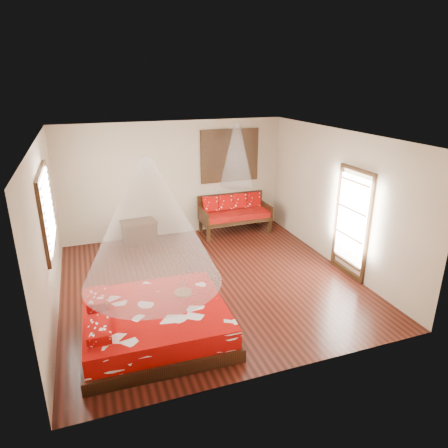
{
  "coord_description": "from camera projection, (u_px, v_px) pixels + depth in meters",
  "views": [
    {
      "loc": [
        -2.07,
        -6.62,
        3.73
      ],
      "look_at": [
        0.3,
        0.01,
        1.15
      ],
      "focal_mm": 32.0,
      "sensor_mm": 36.0,
      "label": 1
    }
  ],
  "objects": [
    {
      "name": "room",
      "position": [
        209.0,
        213.0,
        7.3
      ],
      "size": [
        5.54,
        5.54,
        2.84
      ],
      "color": "black",
      "rests_on": "ground"
    },
    {
      "name": "wine_tray",
      "position": [
        183.0,
        290.0,
        6.34
      ],
      "size": [
        0.29,
        0.29,
        0.23
      ],
      "rotation": [
        0.0,
        0.0,
        0.4
      ],
      "color": "brown",
      "rests_on": "bed"
    },
    {
      "name": "mosquito_net_main",
      "position": [
        150.0,
        223.0,
        5.49
      ],
      "size": [
        1.99,
        1.99,
        1.8
      ],
      "primitive_type": "cone",
      "color": "white",
      "rests_on": "ceiling"
    },
    {
      "name": "window_left",
      "position": [
        47.0,
        210.0,
        6.52
      ],
      "size": [
        0.1,
        1.74,
        1.34
      ],
      "color": "black",
      "rests_on": "wall_left"
    },
    {
      "name": "glazed_door",
      "position": [
        352.0,
        224.0,
        7.75
      ],
      "size": [
        0.08,
        1.02,
        2.16
      ],
      "color": "black",
      "rests_on": "floor"
    },
    {
      "name": "bed",
      "position": [
        155.0,
        323.0,
        6.03
      ],
      "size": [
        2.22,
        2.02,
        0.64
      ],
      "rotation": [
        0.0,
        0.0,
        -0.03
      ],
      "color": "black",
      "rests_on": "floor"
    },
    {
      "name": "mosquito_net_daybed",
      "position": [
        237.0,
        155.0,
        9.54
      ],
      "size": [
        0.81,
        0.81,
        1.5
      ],
      "primitive_type": "cone",
      "color": "white",
      "rests_on": "ceiling"
    },
    {
      "name": "shutter_panel",
      "position": [
        230.0,
        156.0,
        9.98
      ],
      "size": [
        1.52,
        0.06,
        1.32
      ],
      "color": "black",
      "rests_on": "wall_back"
    },
    {
      "name": "storage_chest",
      "position": [
        139.0,
        232.0,
        9.55
      ],
      "size": [
        0.84,
        0.66,
        0.53
      ],
      "rotation": [
        0.0,
        0.0,
        0.13
      ],
      "color": "black",
      "rests_on": "floor"
    },
    {
      "name": "daybed",
      "position": [
        234.0,
        212.0,
        10.16
      ],
      "size": [
        1.76,
        0.78,
        0.94
      ],
      "color": "black",
      "rests_on": "floor"
    }
  ]
}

